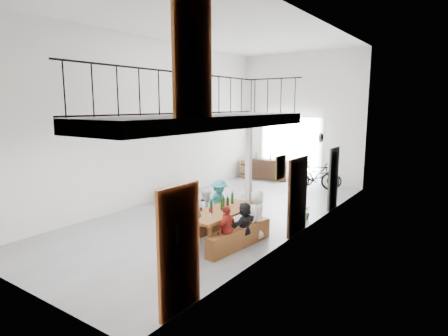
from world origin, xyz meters
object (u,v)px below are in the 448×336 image
Objects in this scene: tasting_table at (221,213)px; serving_counter at (270,170)px; bicycle_near at (320,176)px; side_bench at (173,192)px; bench_inner at (200,227)px; host_standing at (190,226)px; oak_barrel at (247,169)px.

serving_counter reaches higher than tasting_table.
serving_counter is at bearing 75.56° from bicycle_near.
side_bench is at bearing -108.08° from serving_counter.
bicycle_near reaches higher than side_bench.
bench_inner is 7.82m from serving_counter.
tasting_table is at bearing 104.89° from host_standing.
tasting_table is 1.30× the size of bicycle_near.
bench_inner is (-0.68, -0.00, -0.49)m from tasting_table.
tasting_table is 1.65m from host_standing.
bicycle_near is at bearing -8.97° from serving_counter.
bench_inner is 4.13m from side_bench.
bench_inner is 2.02m from host_standing.
bicycle_near is (0.46, 7.35, 0.23)m from bench_inner.
serving_counter reaches higher than side_bench.
bicycle_near is (-0.22, 7.35, -0.26)m from tasting_table.
bench_inner is 7.37m from bicycle_near.
side_bench is (-3.24, 2.57, -0.01)m from bench_inner.
host_standing reaches higher than tasting_table.
tasting_table is 8.21m from oak_barrel.
oak_barrel is (-3.03, 7.32, 0.21)m from bench_inner.
side_bench is 0.83× the size of host_standing.
oak_barrel is at bearing 81.27° from bicycle_near.
serving_counter is 1.00× the size of bicycle_near.
host_standing reaches higher than bicycle_near.
side_bench is 0.87× the size of bicycle_near.
tasting_table is 0.84m from bench_inner.
host_standing is (0.35, -1.60, 0.19)m from tasting_table.
tasting_table is 8.02m from serving_counter.
bench_inner is at bearing -38.42° from side_bench.
side_bench is 1.74× the size of oak_barrel.
host_standing reaches higher than oak_barrel.
bicycle_near reaches higher than tasting_table.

